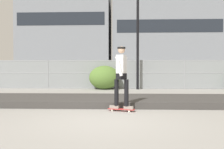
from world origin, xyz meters
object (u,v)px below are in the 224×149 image
skater (121,73)px  shrub_left (104,77)px  skateboard (121,109)px  street_lamp (138,23)px  parked_car_near (49,75)px

skater → shrub_left: 8.11m
skateboard → street_lamp: size_ratio=0.12×
skateboard → street_lamp: (0.99, 8.08, 4.07)m
skateboard → skater: bearing=53.1°
street_lamp → parked_car_near: bearing=153.0°
parked_car_near → skateboard: bearing=-63.9°
street_lamp → skater: bearing=-97.0°
skater → street_lamp: bearing=83.0°
skater → parked_car_near: 12.76m
street_lamp → skateboard: bearing=-97.0°
parked_car_near → street_lamp: bearing=-27.0°
skateboard → street_lamp: street_lamp is taller
street_lamp → shrub_left: size_ratio=3.46×
skateboard → shrub_left: (-1.09, 8.03, 0.68)m
skateboard → skater: size_ratio=0.44×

